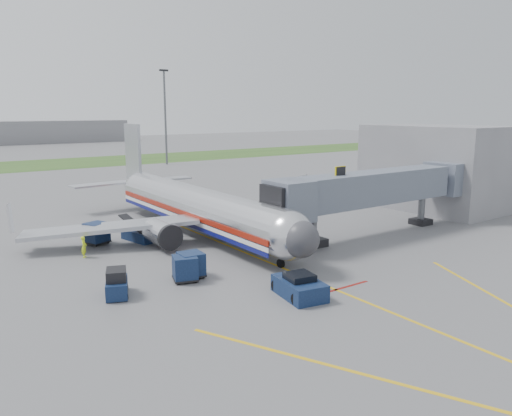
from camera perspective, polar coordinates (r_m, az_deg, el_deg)
ground at (r=36.97m, az=4.76°, el=-7.53°), size 400.00×400.00×0.00m
grass_strip at (r=119.51m, az=-24.23°, el=4.48°), size 300.00×25.00×0.01m
apron_markings at (r=32.02m, az=13.44°, el=-10.81°), size 21.52×50.00×0.01m
airliner at (r=48.58m, az=-6.80°, el=0.18°), size 32.10×35.67×10.25m
jet_bridge at (r=48.18m, az=12.79°, el=2.09°), size 25.30×4.00×6.90m
terminal at (r=64.54m, az=19.78°, el=4.42°), size 10.00×16.00×10.00m
light_mast_right at (r=112.35m, az=-10.33°, el=10.42°), size 2.00×0.44×20.40m
pushback_tug at (r=32.54m, az=4.98°, el=-8.97°), size 2.87×4.04×1.54m
baggage_tug at (r=33.69m, az=-15.63°, el=-8.38°), size 2.17×2.87×1.79m
baggage_cart_a at (r=35.51m, az=-8.11°, el=-6.85°), size 2.08×2.08×1.79m
baggage_cart_b at (r=36.18m, az=-7.43°, el=-6.46°), size 1.80×1.80×1.82m
baggage_cart_c at (r=46.89m, az=-17.76°, el=-2.76°), size 2.32×2.32×1.92m
belt_loader at (r=47.15m, az=-13.29°, el=-3.01°), size 2.19×4.55×2.15m
ground_power_cart at (r=45.20m, az=2.15°, el=-3.28°), size 1.69×1.44×1.14m
ramp_worker at (r=42.97m, az=-19.07°, el=-4.22°), size 0.68×0.77×1.77m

